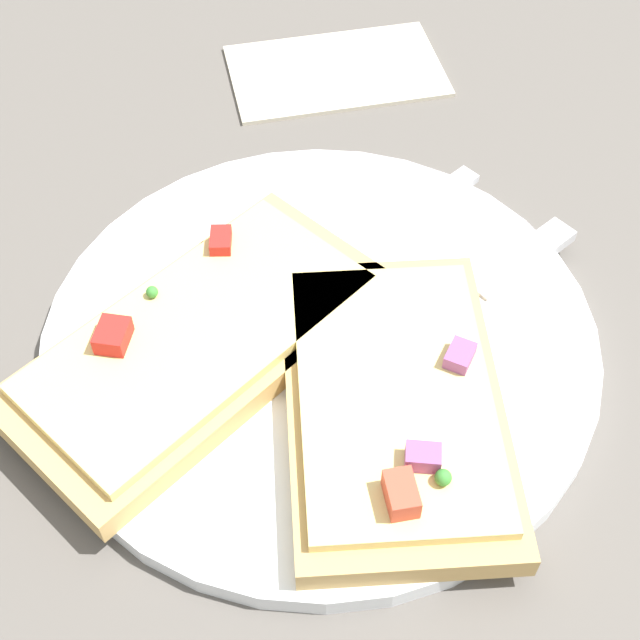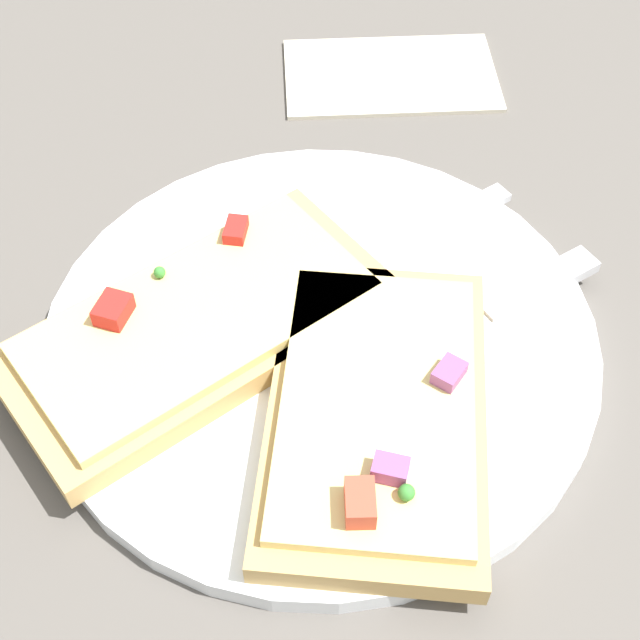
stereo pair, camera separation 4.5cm
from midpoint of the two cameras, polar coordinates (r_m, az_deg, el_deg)
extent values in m
plane|color=#56514C|center=(0.47, 2.75, -1.86)|extent=(4.00, 4.00, 0.00)
cylinder|color=white|center=(0.47, 2.78, -1.41)|extent=(0.29, 0.29, 0.01)
cube|color=#B7B7BC|center=(0.51, 8.94, 5.28)|extent=(0.11, 0.08, 0.01)
cube|color=#B7B7BC|center=(0.47, 0.76, 1.07)|extent=(0.06, 0.05, 0.01)
cube|color=#B7B7BC|center=(0.46, -3.87, -0.10)|extent=(0.03, 0.02, 0.00)
cube|color=#B7B7BC|center=(0.46, -3.40, -0.68)|extent=(0.03, 0.02, 0.00)
cube|color=#B7B7BC|center=(0.46, -2.92, -1.27)|extent=(0.03, 0.02, 0.00)
cube|color=#B7B7BC|center=(0.45, -2.44, -1.87)|extent=(0.03, 0.02, 0.00)
cube|color=#B7B7BC|center=(0.50, 16.32, 1.98)|extent=(0.07, 0.05, 0.01)
cube|color=#B7B7BC|center=(0.45, 7.18, -3.01)|extent=(0.12, 0.08, 0.00)
cube|color=tan|center=(0.46, -4.98, -0.49)|extent=(0.22, 0.19, 0.01)
cube|color=#E5CC7A|center=(0.45, -5.07, 0.31)|extent=(0.19, 0.17, 0.01)
cube|color=red|center=(0.48, -2.71, 5.63)|extent=(0.01, 0.02, 0.01)
cube|color=red|center=(0.44, -10.31, 0.27)|extent=(0.02, 0.02, 0.01)
sphere|color=#388433|center=(0.46, -7.48, 2.88)|extent=(0.01, 0.01, 0.01)
cube|color=tan|center=(0.43, 6.70, -6.14)|extent=(0.13, 0.19, 0.01)
cube|color=#E5CC7A|center=(0.42, 6.82, -5.40)|extent=(0.11, 0.16, 0.01)
cube|color=#934C8E|center=(0.39, 7.88, -9.66)|extent=(0.02, 0.02, 0.01)
cube|color=#D14733|center=(0.38, 6.07, -11.80)|extent=(0.01, 0.02, 0.01)
cube|color=#934C8E|center=(0.42, 11.32, -3.53)|extent=(0.02, 0.02, 0.01)
sphere|color=#388433|center=(0.39, 8.96, -11.08)|extent=(0.01, 0.01, 0.01)
sphere|color=tan|center=(0.46, 2.82, -0.74)|extent=(0.01, 0.01, 0.01)
sphere|color=tan|center=(0.42, 3.34, -6.48)|extent=(0.01, 0.01, 0.01)
cube|color=beige|center=(0.64, 6.64, 15.32)|extent=(0.15, 0.09, 0.01)
camera|label=1|loc=(0.02, -87.13, 3.54)|focal=50.00mm
camera|label=2|loc=(0.02, 92.87, -3.54)|focal=50.00mm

